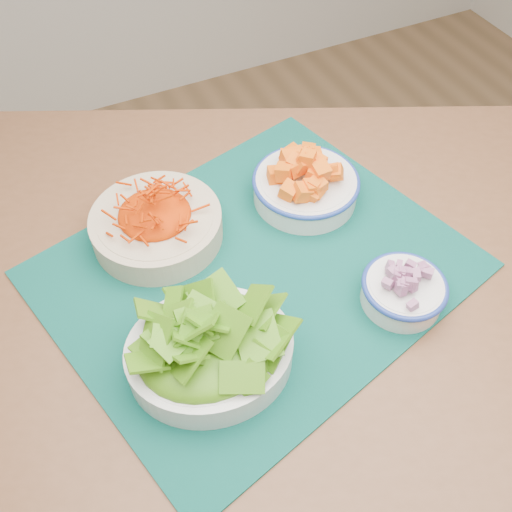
{
  "coord_description": "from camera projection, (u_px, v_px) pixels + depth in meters",
  "views": [
    {
      "loc": [
        -0.49,
        -0.11,
        1.46
      ],
      "look_at": [
        -0.25,
        0.39,
        0.78
      ],
      "focal_mm": 40.0,
      "sensor_mm": 36.0,
      "label": 1
    }
  ],
  "objects": [
    {
      "name": "table",
      "position": [
        318.0,
        307.0,
        0.97
      ],
      "size": [
        1.56,
        1.34,
        0.75
      ],
      "rotation": [
        0.0,
        0.0,
        -0.43
      ],
      "color": "brown",
      "rests_on": "ground"
    },
    {
      "name": "placemat",
      "position": [
        256.0,
        269.0,
        0.9
      ],
      "size": [
        0.72,
        0.64,
        0.0
      ],
      "primitive_type": "cube",
      "rotation": [
        0.0,
        0.0,
        0.26
      ],
      "color": "#03302A",
      "rests_on": "table"
    },
    {
      "name": "onion_bowl",
      "position": [
        404.0,
        288.0,
        0.84
      ],
      "size": [
        0.13,
        0.13,
        0.06
      ],
      "rotation": [
        0.0,
        0.0,
        -0.07
      ],
      "color": "silver",
      "rests_on": "placemat"
    },
    {
      "name": "carrot_bowl",
      "position": [
        156.0,
        221.0,
        0.92
      ],
      "size": [
        0.22,
        0.22,
        0.08
      ],
      "rotation": [
        0.0,
        0.0,
        0.02
      ],
      "color": "#C8B595",
      "rests_on": "placemat"
    },
    {
      "name": "lettuce_bowl",
      "position": [
        209.0,
        346.0,
        0.76
      ],
      "size": [
        0.26,
        0.23,
        0.1
      ],
      "rotation": [
        0.0,
        0.0,
        -0.19
      ],
      "color": "silver",
      "rests_on": "placemat"
    },
    {
      "name": "squash_bowl",
      "position": [
        306.0,
        181.0,
        0.97
      ],
      "size": [
        0.24,
        0.24,
        0.08
      ],
      "rotation": [
        0.0,
        0.0,
        0.42
      ],
      "color": "silver",
      "rests_on": "placemat"
    }
  ]
}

